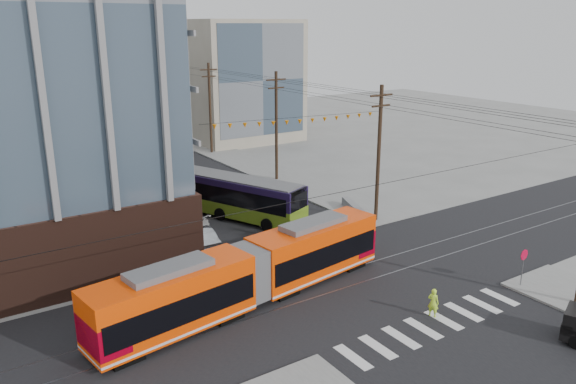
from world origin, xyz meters
name	(u,v)px	position (x,y,z in m)	size (l,w,h in m)	color
ground	(394,302)	(0.00, 0.00, 0.00)	(160.00, 160.00, 0.00)	slate
bg_bldg_ne_near	(236,80)	(16.00, 48.00, 8.00)	(14.00, 14.00, 16.00)	gray
bg_bldg_ne_far	(190,76)	(18.00, 68.00, 7.00)	(16.00, 16.00, 14.00)	#8C99A5
utility_pole_far	(164,96)	(8.50, 56.00, 5.50)	(0.30, 0.30, 11.00)	black
streetcar	(250,273)	(-6.97, 4.56, 1.84)	(19.08, 2.68, 3.68)	#F83D02
city_bus	(235,196)	(-0.48, 18.29, 1.77)	(2.71, 12.49, 3.54)	#1C1138
parked_car_silver	(198,237)	(-5.91, 13.84, 0.79)	(1.66, 4.77, 1.57)	#9BA2A7
parked_car_white	(183,220)	(-5.19, 18.28, 0.66)	(1.84, 4.53, 1.32)	silver
parked_car_grey	(152,202)	(-5.57, 23.93, 0.73)	(2.41, 5.24, 1.46)	slate
pedestrian	(433,303)	(0.59, -2.36, 0.83)	(0.61, 0.40, 1.67)	#C5F732
stop_sign	(522,270)	(7.77, -2.85, 1.16)	(0.71, 0.71, 2.32)	red
jersey_barrier	(353,208)	(8.30, 13.63, 0.42)	(0.93, 4.15, 0.83)	slate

